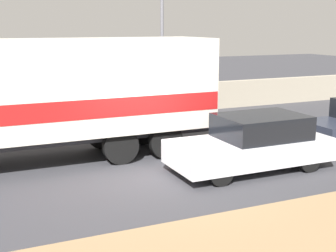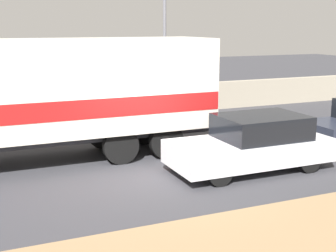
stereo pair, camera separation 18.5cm
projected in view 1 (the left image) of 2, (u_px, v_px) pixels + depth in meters
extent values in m
plane|color=#38383D|center=(145.00, 173.00, 12.52)|extent=(80.00, 80.00, 0.00)
cube|color=#A39984|center=(75.00, 105.00, 19.43)|extent=(60.00, 0.35, 1.27)
cylinder|color=slate|center=(162.00, 44.00, 20.14)|extent=(0.14, 0.14, 6.16)
cube|color=#2D2D33|center=(93.00, 133.00, 13.87)|extent=(7.07, 1.33, 0.25)
cube|color=silver|center=(92.00, 85.00, 13.56)|extent=(7.07, 2.42, 2.64)
cube|color=red|center=(92.00, 102.00, 13.67)|extent=(7.04, 2.44, 0.53)
cylinder|color=black|center=(166.00, 141.00, 13.86)|extent=(1.03, 0.28, 1.03)
cylinder|color=black|center=(143.00, 129.00, 15.53)|extent=(1.03, 0.28, 1.03)
cylinder|color=black|center=(121.00, 146.00, 13.30)|extent=(1.03, 0.28, 1.03)
cylinder|color=black|center=(102.00, 133.00, 14.97)|extent=(1.03, 0.28, 1.03)
cube|color=silver|center=(249.00, 150.00, 12.73)|extent=(4.43, 1.88, 0.62)
cube|color=black|center=(261.00, 126.00, 12.73)|extent=(2.30, 1.73, 0.64)
cylinder|color=black|center=(221.00, 173.00, 11.50)|extent=(0.65, 0.20, 0.65)
cylinder|color=black|center=(191.00, 156.00, 12.96)|extent=(0.65, 0.20, 0.65)
cylinder|color=black|center=(309.00, 160.00, 12.59)|extent=(0.65, 0.20, 0.65)
cylinder|color=black|center=(272.00, 146.00, 14.05)|extent=(0.65, 0.20, 0.65)
cylinder|color=black|center=(316.00, 132.00, 16.04)|extent=(0.62, 0.20, 0.62)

